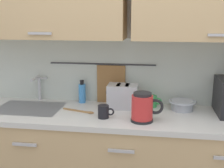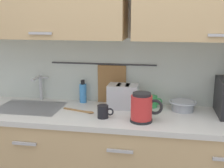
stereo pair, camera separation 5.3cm
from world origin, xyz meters
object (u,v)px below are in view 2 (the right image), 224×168
at_px(mug_near_sink, 103,112).
at_px(toaster, 123,96).
at_px(wooden_spoon, 82,111).
at_px(dish_soap_bottle, 83,92).
at_px(mixing_bowl, 183,105).
at_px(mug_by_kettle, 153,101).
at_px(electric_kettle, 142,108).

relative_size(mug_near_sink, toaster, 0.47).
bearing_deg(wooden_spoon, dish_soap_bottle, 104.01).
relative_size(mixing_bowl, mug_by_kettle, 1.78).
bearing_deg(dish_soap_bottle, mug_by_kettle, -3.30).
bearing_deg(electric_kettle, dish_soap_bottle, 144.46).
bearing_deg(electric_kettle, mixing_bowl, 45.10).
bearing_deg(mug_near_sink, toaster, 68.10).
height_order(electric_kettle, toaster, electric_kettle).
distance_m(dish_soap_bottle, mug_by_kettle, 0.60).
bearing_deg(mixing_bowl, toaster, -179.26).
bearing_deg(mug_by_kettle, toaster, -167.05).
relative_size(electric_kettle, dish_soap_bottle, 1.16).
height_order(dish_soap_bottle, mug_by_kettle, dish_soap_bottle).
xyz_separation_m(dish_soap_bottle, mixing_bowl, (0.83, -0.08, -0.04)).
bearing_deg(mug_by_kettle, electric_kettle, -99.95).
height_order(mug_near_sink, mug_by_kettle, same).
relative_size(mug_near_sink, wooden_spoon, 0.44).
relative_size(dish_soap_bottle, mug_by_kettle, 1.63).
height_order(electric_kettle, mug_by_kettle, electric_kettle).
xyz_separation_m(dish_soap_bottle, mug_by_kettle, (0.59, -0.03, -0.04)).
xyz_separation_m(mixing_bowl, mug_by_kettle, (-0.24, 0.05, 0.00)).
xyz_separation_m(electric_kettle, mixing_bowl, (0.30, 0.30, -0.06)).
bearing_deg(mixing_bowl, electric_kettle, -134.90).
bearing_deg(electric_kettle, toaster, 120.81).
relative_size(electric_kettle, toaster, 0.89).
height_order(electric_kettle, wooden_spoon, electric_kettle).
height_order(electric_kettle, mug_near_sink, electric_kettle).
bearing_deg(wooden_spoon, toaster, 28.90).
xyz_separation_m(toaster, wooden_spoon, (-0.30, -0.16, -0.09)).
height_order(mug_by_kettle, wooden_spoon, mug_by_kettle).
relative_size(electric_kettle, mixing_bowl, 1.06).
height_order(mug_near_sink, mixing_bowl, mug_near_sink).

